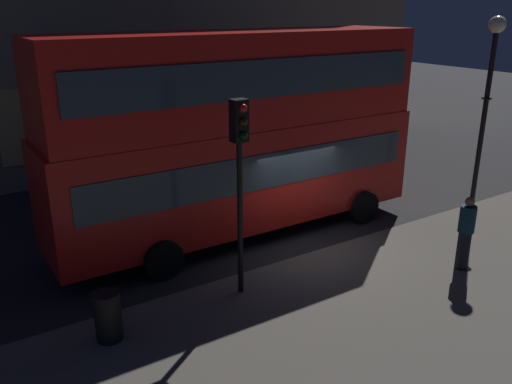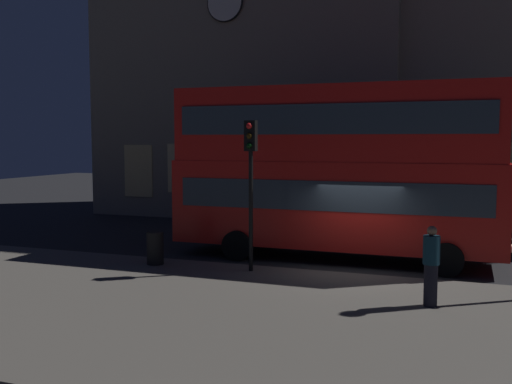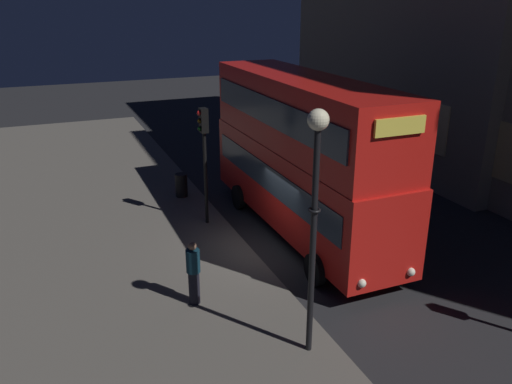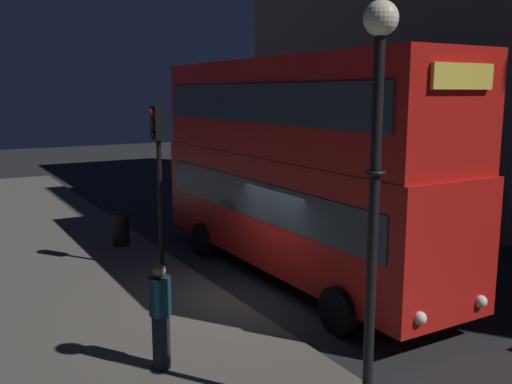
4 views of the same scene
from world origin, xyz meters
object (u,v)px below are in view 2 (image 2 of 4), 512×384
(double_decker_bus, at_px, (334,165))
(traffic_light_near_kerb, at_px, (251,164))
(litter_bin, at_px, (155,248))
(pedestrian, at_px, (431,265))

(double_decker_bus, relative_size, traffic_light_near_kerb, 2.46)
(traffic_light_near_kerb, height_order, litter_bin, traffic_light_near_kerb)
(traffic_light_near_kerb, bearing_deg, pedestrian, -23.14)
(traffic_light_near_kerb, distance_m, pedestrian, 5.75)
(pedestrian, relative_size, litter_bin, 1.87)
(litter_bin, bearing_deg, pedestrian, -12.46)
(traffic_light_near_kerb, bearing_deg, litter_bin, -179.51)
(double_decker_bus, bearing_deg, litter_bin, -146.87)
(traffic_light_near_kerb, distance_m, litter_bin, 3.94)
(double_decker_bus, height_order, litter_bin, double_decker_bus)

